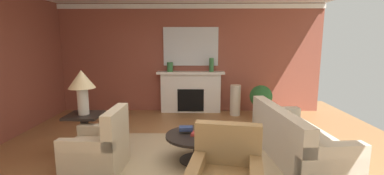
{
  "coord_description": "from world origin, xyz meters",
  "views": [
    {
      "loc": [
        0.32,
        -4.29,
        1.93
      ],
      "look_at": [
        0.23,
        1.09,
        1.0
      ],
      "focal_mm": 25.46,
      "sensor_mm": 36.0,
      "label": 1
    }
  ],
  "objects_px": {
    "sofa": "(295,141)",
    "armchair_near_window": "(99,151)",
    "table_lamp": "(82,84)",
    "vase_mantel_right": "(211,65)",
    "mantel_mirror": "(191,47)",
    "vase_mantel_left": "(170,67)",
    "fireplace": "(191,93)",
    "coffee_table": "(197,141)",
    "vase_tall_corner": "(235,100)",
    "potted_plant": "(261,99)",
    "side_table": "(85,131)"
  },
  "relations": [
    {
      "from": "coffee_table",
      "to": "side_table",
      "type": "distance_m",
      "value": 1.93
    },
    {
      "from": "side_table",
      "to": "potted_plant",
      "type": "bearing_deg",
      "value": 32.7
    },
    {
      "from": "vase_tall_corner",
      "to": "vase_mantel_left",
      "type": "relative_size",
      "value": 3.16
    },
    {
      "from": "armchair_near_window",
      "to": "mantel_mirror",
      "type": "bearing_deg",
      "value": 69.77
    },
    {
      "from": "fireplace",
      "to": "vase_mantel_left",
      "type": "distance_m",
      "value": 0.9
    },
    {
      "from": "fireplace",
      "to": "coffee_table",
      "type": "xyz_separation_m",
      "value": [
        0.16,
        -3.09,
        -0.19
      ]
    },
    {
      "from": "coffee_table",
      "to": "vase_tall_corner",
      "type": "bearing_deg",
      "value": 70.21
    },
    {
      "from": "table_lamp",
      "to": "potted_plant",
      "type": "height_order",
      "value": "table_lamp"
    },
    {
      "from": "coffee_table",
      "to": "potted_plant",
      "type": "distance_m",
      "value": 3.0
    },
    {
      "from": "armchair_near_window",
      "to": "vase_tall_corner",
      "type": "bearing_deg",
      "value": 51.61
    },
    {
      "from": "sofa",
      "to": "table_lamp",
      "type": "xyz_separation_m",
      "value": [
        -3.53,
        0.13,
        0.93
      ]
    },
    {
      "from": "coffee_table",
      "to": "potted_plant",
      "type": "xyz_separation_m",
      "value": [
        1.6,
        2.53,
        0.16
      ]
    },
    {
      "from": "potted_plant",
      "to": "side_table",
      "type": "bearing_deg",
      "value": -147.3
    },
    {
      "from": "vase_mantel_left",
      "to": "vase_mantel_right",
      "type": "xyz_separation_m",
      "value": [
        1.1,
        0.0,
        0.06
      ]
    },
    {
      "from": "coffee_table",
      "to": "vase_tall_corner",
      "type": "xyz_separation_m",
      "value": [
        1.0,
        2.79,
        0.06
      ]
    },
    {
      "from": "potted_plant",
      "to": "mantel_mirror",
      "type": "bearing_deg",
      "value": 159.04
    },
    {
      "from": "table_lamp",
      "to": "vase_mantel_left",
      "type": "distance_m",
      "value": 3.01
    },
    {
      "from": "armchair_near_window",
      "to": "potted_plant",
      "type": "distance_m",
      "value": 4.2
    },
    {
      "from": "mantel_mirror",
      "to": "side_table",
      "type": "relative_size",
      "value": 2.09
    },
    {
      "from": "mantel_mirror",
      "to": "vase_tall_corner",
      "type": "height_order",
      "value": "mantel_mirror"
    },
    {
      "from": "table_lamp",
      "to": "vase_mantel_left",
      "type": "relative_size",
      "value": 2.98
    },
    {
      "from": "fireplace",
      "to": "side_table",
      "type": "distance_m",
      "value": 3.32
    },
    {
      "from": "fireplace",
      "to": "mantel_mirror",
      "type": "distance_m",
      "value": 1.25
    },
    {
      "from": "vase_tall_corner",
      "to": "vase_mantel_right",
      "type": "relative_size",
      "value": 2.19
    },
    {
      "from": "sofa",
      "to": "vase_tall_corner",
      "type": "distance_m",
      "value": 2.72
    },
    {
      "from": "side_table",
      "to": "coffee_table",
      "type": "bearing_deg",
      "value": -8.19
    },
    {
      "from": "armchair_near_window",
      "to": "vase_mantel_left",
      "type": "distance_m",
      "value": 3.57
    },
    {
      "from": "sofa",
      "to": "coffee_table",
      "type": "bearing_deg",
      "value": -174.91
    },
    {
      "from": "mantel_mirror",
      "to": "vase_tall_corner",
      "type": "bearing_deg",
      "value": -19.8
    },
    {
      "from": "fireplace",
      "to": "mantel_mirror",
      "type": "height_order",
      "value": "mantel_mirror"
    },
    {
      "from": "table_lamp",
      "to": "side_table",
      "type": "bearing_deg",
      "value": 180.0
    },
    {
      "from": "fireplace",
      "to": "potted_plant",
      "type": "relative_size",
      "value": 2.16
    },
    {
      "from": "vase_mantel_left",
      "to": "coffee_table",
      "type": "bearing_deg",
      "value": -76.8
    },
    {
      "from": "vase_mantel_right",
      "to": "sofa",
      "type": "bearing_deg",
      "value": -66.97
    },
    {
      "from": "vase_mantel_right",
      "to": "mantel_mirror",
      "type": "bearing_deg",
      "value": 162.82
    },
    {
      "from": "fireplace",
      "to": "vase_tall_corner",
      "type": "bearing_deg",
      "value": -14.38
    },
    {
      "from": "side_table",
      "to": "vase_tall_corner",
      "type": "height_order",
      "value": "vase_tall_corner"
    },
    {
      "from": "mantel_mirror",
      "to": "armchair_near_window",
      "type": "distance_m",
      "value": 4.05
    },
    {
      "from": "armchair_near_window",
      "to": "vase_mantel_left",
      "type": "height_order",
      "value": "vase_mantel_left"
    },
    {
      "from": "side_table",
      "to": "potted_plant",
      "type": "distance_m",
      "value": 4.18
    },
    {
      "from": "vase_tall_corner",
      "to": "fireplace",
      "type": "bearing_deg",
      "value": 165.62
    },
    {
      "from": "coffee_table",
      "to": "vase_tall_corner",
      "type": "relative_size",
      "value": 1.26
    },
    {
      "from": "table_lamp",
      "to": "vase_mantel_right",
      "type": "height_order",
      "value": "vase_mantel_right"
    },
    {
      "from": "coffee_table",
      "to": "side_table",
      "type": "relative_size",
      "value": 1.43
    },
    {
      "from": "side_table",
      "to": "vase_mantel_left",
      "type": "height_order",
      "value": "vase_mantel_left"
    },
    {
      "from": "sofa",
      "to": "armchair_near_window",
      "type": "relative_size",
      "value": 2.29
    },
    {
      "from": "vase_mantel_right",
      "to": "potted_plant",
      "type": "height_order",
      "value": "vase_mantel_right"
    },
    {
      "from": "sofa",
      "to": "armchair_near_window",
      "type": "xyz_separation_m",
      "value": [
        -3.09,
        -0.47,
        0.01
      ]
    },
    {
      "from": "fireplace",
      "to": "potted_plant",
      "type": "bearing_deg",
      "value": -17.47
    },
    {
      "from": "sofa",
      "to": "vase_mantel_left",
      "type": "distance_m",
      "value": 3.83
    }
  ]
}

